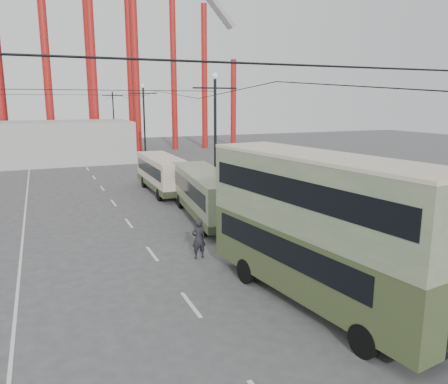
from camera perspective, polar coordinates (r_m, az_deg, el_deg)
name	(u,v)px	position (r m, az deg, el deg)	size (l,w,h in m)	color
ground	(266,355)	(13.97, 5.45, -20.42)	(160.00, 160.00, 0.00)	#464648
road_markings	(121,210)	(31.33, -13.34, -2.25)	(12.52, 120.00, 0.01)	silver
lamp_post_mid	(215,141)	(30.65, -1.15, 6.63)	(3.20, 0.44, 9.32)	black
lamp_post_far	(144,125)	(51.68, -10.35, 8.55)	(3.20, 0.44, 9.32)	black
lamp_post_distant	(114,119)	(73.28, -14.21, 9.28)	(3.20, 0.44, 9.32)	black
fairground_shed	(37,143)	(57.56, -23.24, 5.92)	(22.00, 10.00, 5.00)	#A9A9A4
double_decker_bus	(319,223)	(16.11, 12.34, -3.96)	(4.02, 10.68, 5.60)	#3A4927
single_decker_green	(206,193)	(27.90, -2.37, -0.09)	(3.64, 10.84, 3.01)	#657757
single_decker_cream	(163,173)	(36.33, -7.99, 2.53)	(2.56, 9.51, 2.95)	beige
pedestrian	(199,239)	(21.03, -3.34, -6.13)	(0.71, 0.46, 1.94)	black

